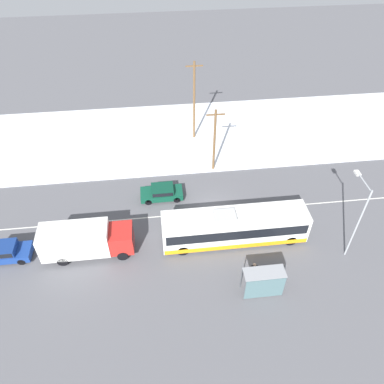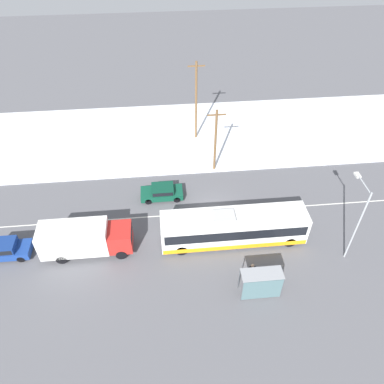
{
  "view_description": "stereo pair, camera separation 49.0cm",
  "coord_description": "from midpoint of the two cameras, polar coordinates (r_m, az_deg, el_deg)",
  "views": [
    {
      "loc": [
        -4.82,
        -24.09,
        24.73
      ],
      "look_at": [
        -1.83,
        1.46,
        1.4
      ],
      "focal_mm": 35.0,
      "sensor_mm": 36.0,
      "label": 1
    },
    {
      "loc": [
        -4.34,
        -24.15,
        24.73
      ],
      "look_at": [
        -1.83,
        1.46,
        1.4
      ],
      "focal_mm": 35.0,
      "sensor_mm": 36.0,
      "label": 2
    }
  ],
  "objects": [
    {
      "name": "sedan_car",
      "position": [
        35.87,
        -4.19,
        0.05
      ],
      "size": [
        4.01,
        1.8,
        1.31
      ],
      "rotation": [
        0.0,
        0.0,
        3.14
      ],
      "color": "#0F4733",
      "rests_on": "ground_plane"
    },
    {
      "name": "utility_pole_snowlot",
      "position": [
        41.81,
        0.97,
        13.72
      ],
      "size": [
        1.8,
        0.24,
        9.22
      ],
      "color": "brown",
      "rests_on": "ground_plane"
    },
    {
      "name": "box_truck",
      "position": [
        31.65,
        -15.71,
        -6.81
      ],
      "size": [
        7.36,
        2.3,
        2.93
      ],
      "color": "silver",
      "rests_on": "ground_plane"
    },
    {
      "name": "parked_car_near_truck",
      "position": [
        34.35,
        -26.31,
        -7.76
      ],
      "size": [
        4.03,
        1.8,
        1.48
      ],
      "color": "navy",
      "rests_on": "ground_plane"
    },
    {
      "name": "bus_shelter",
      "position": [
        28.36,
        11.11,
        -13.39
      ],
      "size": [
        3.05,
        1.2,
        2.4
      ],
      "color": "gray",
      "rests_on": "ground_plane"
    },
    {
      "name": "city_bus",
      "position": [
        31.62,
        6.8,
        -5.4
      ],
      "size": [
        12.14,
        2.57,
        3.13
      ],
      "color": "white",
      "rests_on": "ground_plane"
    },
    {
      "name": "streetlamp",
      "position": [
        31.08,
        24.35,
        -3.02
      ],
      "size": [
        0.36,
        2.61,
        7.12
      ],
      "color": "#9EA3A8",
      "rests_on": "ground_plane"
    },
    {
      "name": "utility_pole_roadside",
      "position": [
        37.39,
        3.98,
        7.89
      ],
      "size": [
        1.8,
        0.24,
        7.06
      ],
      "color": "brown",
      "rests_on": "ground_plane"
    },
    {
      "name": "lane_marking_center",
      "position": [
        34.85,
        3.64,
        -3.11
      ],
      "size": [
        60.0,
        0.12,
        0.0
      ],
      "color": "silver",
      "rests_on": "ground_plane"
    },
    {
      "name": "snow_lot",
      "position": [
        44.82,
        1.21,
        8.8
      ],
      "size": [
        80.0,
        14.37,
        0.12
      ],
      "color": "silver",
      "rests_on": "ground_plane"
    },
    {
      "name": "pedestrian_at_stop",
      "position": [
        29.74,
        9.6,
        -11.6
      ],
      "size": [
        0.59,
        0.26,
        1.64
      ],
      "color": "#23232D",
      "rests_on": "ground_plane"
    },
    {
      "name": "ground_plane",
      "position": [
        34.85,
        3.63,
        -3.12
      ],
      "size": [
        120.0,
        120.0,
        0.0
      ],
      "primitive_type": "plane",
      "color": "#56565B"
    }
  ]
}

